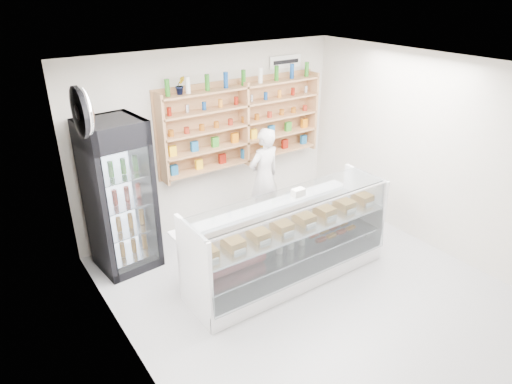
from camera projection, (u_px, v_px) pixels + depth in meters
room at (318, 195)px, 5.28m from camera, size 5.00×5.00×5.00m
display_counter at (287, 255)px, 6.05m from camera, size 2.79×0.83×1.22m
shop_worker at (264, 177)px, 7.27m from camera, size 0.63×0.45×1.61m
drinks_cooler at (119, 196)px, 6.04m from camera, size 0.82×0.80×2.10m
wall_shelving at (244, 124)px, 7.20m from camera, size 2.84×0.28×1.33m
potted_plant at (180, 85)px, 6.35m from camera, size 0.15×0.13×0.26m
security_mirror at (84, 112)px, 4.62m from camera, size 0.15×0.50×0.50m
wall_sign at (285, 62)px, 7.40m from camera, size 0.62×0.03×0.20m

